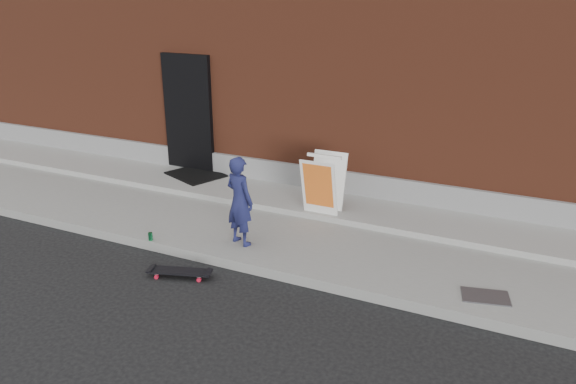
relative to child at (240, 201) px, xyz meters
The scene contains 10 objects.
ground 0.99m from the child, 80.07° to the right, with size 80.00×80.00×0.00m, color black.
sidewalk 1.22m from the child, 84.31° to the left, with size 20.00×3.00×0.15m, color gray.
apron 1.96m from the child, 87.06° to the left, with size 20.00×1.20×0.10m, color gray.
building 6.67m from the child, 89.16° to the left, with size 20.00×8.10×5.00m.
child is the anchor object (origin of this frame).
skateboard 1.32m from the child, 110.76° to the right, with size 0.89×0.47×0.10m.
pizza_sign 1.61m from the child, 63.00° to the left, with size 0.58×0.69×0.96m.
soda_can 1.50m from the child, 158.81° to the right, with size 0.07×0.07×0.12m, color #1B8848.
doormat 3.10m from the child, 136.35° to the left, with size 1.02×0.82×0.03m, color black.
utility_plate 3.55m from the child, ahead, with size 0.57×0.36×0.02m, color #515156.
Camera 1 is at (3.74, -5.99, 3.78)m, focal length 35.00 mm.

